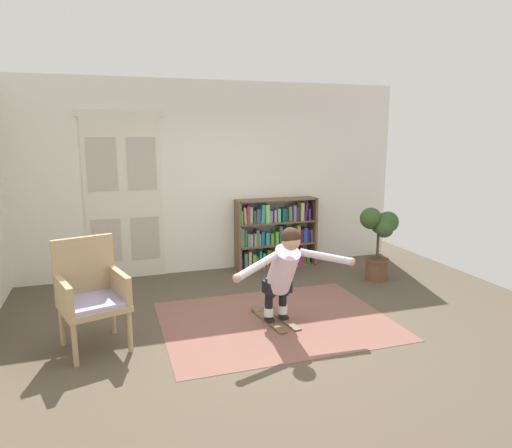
% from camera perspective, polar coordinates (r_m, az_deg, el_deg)
% --- Properties ---
extents(ground_plane, '(7.20, 7.20, 0.00)m').
position_cam_1_polar(ground_plane, '(5.11, 2.12, -13.44)').
color(ground_plane, '#4E4335').
extents(back_wall, '(6.00, 0.10, 2.90)m').
position_cam_1_polar(back_wall, '(7.17, -5.00, 5.74)').
color(back_wall, silver).
rests_on(back_wall, ground).
extents(double_door, '(1.22, 0.05, 2.45)m').
position_cam_1_polar(double_door, '(6.96, -16.04, 3.35)').
color(double_door, silver).
rests_on(double_door, ground).
extents(rug, '(2.57, 1.98, 0.01)m').
position_cam_1_polar(rug, '(5.43, 2.44, -11.83)').
color(rug, brown).
rests_on(rug, ground).
extents(bookshelf, '(1.32, 0.30, 1.11)m').
position_cam_1_polar(bookshelf, '(7.38, 2.46, -1.44)').
color(bookshelf, brown).
rests_on(bookshelf, ground).
extents(wicker_chair, '(0.75, 0.75, 1.10)m').
position_cam_1_polar(wicker_chair, '(4.92, -19.77, -7.82)').
color(wicker_chair, tan).
rests_on(wicker_chair, ground).
extents(potted_plant, '(0.56, 0.42, 1.08)m').
position_cam_1_polar(potted_plant, '(6.91, 15.14, -1.05)').
color(potted_plant, brown).
rests_on(potted_plant, ground).
extents(skis_pair, '(0.37, 0.79, 0.07)m').
position_cam_1_polar(skis_pair, '(5.45, 2.30, -11.54)').
color(skis_pair, brown).
rests_on(skis_pair, rug).
extents(person_skier, '(1.45, 0.72, 1.09)m').
position_cam_1_polar(person_skier, '(5.05, 3.46, -5.50)').
color(person_skier, white).
rests_on(person_skier, skis_pair).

